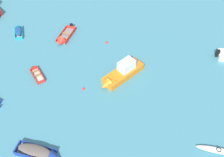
{
  "coord_description": "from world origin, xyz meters",
  "views": [
    {
      "loc": [
        2.51,
        1.04,
        19.36
      ],
      "look_at": [
        0.0,
        18.8,
        0.15
      ],
      "focal_mm": 40.98,
      "sensor_mm": 36.0,
      "label": 1
    }
  ],
  "objects_px": {
    "rowboat_red_back_row_left": "(63,39)",
    "motor_launch_orange_outer_right": "(121,74)",
    "rowboat_red_near_camera": "(35,71)",
    "mooring_buoy_between_boats_right": "(83,89)",
    "rowboat_turquoise_outer_left": "(18,30)",
    "kayak_white_cluster_outer": "(218,150)",
    "mooring_buoy_central": "(106,43)",
    "rowboat_deep_blue_near_right": "(42,153)"
  },
  "relations": [
    {
      "from": "kayak_white_cluster_outer",
      "to": "motor_launch_orange_outer_right",
      "type": "height_order",
      "value": "motor_launch_orange_outer_right"
    },
    {
      "from": "motor_launch_orange_outer_right",
      "to": "mooring_buoy_central",
      "type": "distance_m",
      "value": 5.93
    },
    {
      "from": "motor_launch_orange_outer_right",
      "to": "mooring_buoy_between_boats_right",
      "type": "xyz_separation_m",
      "value": [
        -3.5,
        -2.11,
        -0.56
      ]
    },
    {
      "from": "rowboat_turquoise_outer_left",
      "to": "rowboat_red_back_row_left",
      "type": "bearing_deg",
      "value": -8.29
    },
    {
      "from": "motor_launch_orange_outer_right",
      "to": "mooring_buoy_between_boats_right",
      "type": "distance_m",
      "value": 4.13
    },
    {
      "from": "kayak_white_cluster_outer",
      "to": "rowboat_turquoise_outer_left",
      "type": "distance_m",
      "value": 25.99
    },
    {
      "from": "rowboat_red_near_camera",
      "to": "motor_launch_orange_outer_right",
      "type": "relative_size",
      "value": 0.52
    },
    {
      "from": "rowboat_red_near_camera",
      "to": "motor_launch_orange_outer_right",
      "type": "xyz_separation_m",
      "value": [
        9.07,
        0.49,
        0.41
      ]
    },
    {
      "from": "mooring_buoy_between_boats_right",
      "to": "mooring_buoy_central",
      "type": "distance_m",
      "value": 7.62
    },
    {
      "from": "kayak_white_cluster_outer",
      "to": "mooring_buoy_central",
      "type": "xyz_separation_m",
      "value": [
        -11.21,
        12.58,
        -0.16
      ]
    },
    {
      "from": "rowboat_turquoise_outer_left",
      "to": "rowboat_red_back_row_left",
      "type": "distance_m",
      "value": 6.02
    },
    {
      "from": "rowboat_red_near_camera",
      "to": "mooring_buoy_central",
      "type": "relative_size",
      "value": 7.15
    },
    {
      "from": "rowboat_red_back_row_left",
      "to": "motor_launch_orange_outer_right",
      "type": "xyz_separation_m",
      "value": [
        7.56,
        -5.18,
        0.36
      ]
    },
    {
      "from": "rowboat_red_near_camera",
      "to": "kayak_white_cluster_outer",
      "type": "distance_m",
      "value": 19.14
    },
    {
      "from": "kayak_white_cluster_outer",
      "to": "rowboat_deep_blue_near_right",
      "type": "xyz_separation_m",
      "value": [
        -14.12,
        -2.32,
        0.18
      ]
    },
    {
      "from": "motor_launch_orange_outer_right",
      "to": "mooring_buoy_central",
      "type": "relative_size",
      "value": 13.81
    },
    {
      "from": "rowboat_turquoise_outer_left",
      "to": "motor_launch_orange_outer_right",
      "type": "relative_size",
      "value": 0.57
    },
    {
      "from": "mooring_buoy_central",
      "to": "mooring_buoy_between_boats_right",
      "type": "bearing_deg",
      "value": -98.76
    },
    {
      "from": "kayak_white_cluster_outer",
      "to": "mooring_buoy_central",
      "type": "height_order",
      "value": "kayak_white_cluster_outer"
    },
    {
      "from": "kayak_white_cluster_outer",
      "to": "mooring_buoy_between_boats_right",
      "type": "bearing_deg",
      "value": 157.82
    },
    {
      "from": "rowboat_turquoise_outer_left",
      "to": "rowboat_red_back_row_left",
      "type": "xyz_separation_m",
      "value": [
        5.96,
        -0.87,
        -0.05
      ]
    },
    {
      "from": "mooring_buoy_between_boats_right",
      "to": "motor_launch_orange_outer_right",
      "type": "bearing_deg",
      "value": 31.1
    },
    {
      "from": "rowboat_red_near_camera",
      "to": "kayak_white_cluster_outer",
      "type": "xyz_separation_m",
      "value": [
        17.94,
        -6.67,
        0.01
      ]
    },
    {
      "from": "kayak_white_cluster_outer",
      "to": "rowboat_turquoise_outer_left",
      "type": "relative_size",
      "value": 1.24
    },
    {
      "from": "mooring_buoy_between_boats_right",
      "to": "mooring_buoy_central",
      "type": "height_order",
      "value": "mooring_buoy_central"
    },
    {
      "from": "rowboat_red_back_row_left",
      "to": "motor_launch_orange_outer_right",
      "type": "distance_m",
      "value": 9.17
    },
    {
      "from": "motor_launch_orange_outer_right",
      "to": "mooring_buoy_between_boats_right",
      "type": "relative_size",
      "value": 16.14
    },
    {
      "from": "rowboat_red_back_row_left",
      "to": "mooring_buoy_between_boats_right",
      "type": "xyz_separation_m",
      "value": [
        4.06,
        -7.29,
        -0.2
      ]
    },
    {
      "from": "rowboat_red_back_row_left",
      "to": "motor_launch_orange_outer_right",
      "type": "relative_size",
      "value": 0.77
    },
    {
      "from": "rowboat_red_back_row_left",
      "to": "mooring_buoy_central",
      "type": "bearing_deg",
      "value": 2.64
    },
    {
      "from": "rowboat_turquoise_outer_left",
      "to": "mooring_buoy_between_boats_right",
      "type": "height_order",
      "value": "rowboat_turquoise_outer_left"
    },
    {
      "from": "rowboat_red_near_camera",
      "to": "rowboat_turquoise_outer_left",
      "type": "relative_size",
      "value": 0.9
    },
    {
      "from": "rowboat_red_near_camera",
      "to": "rowboat_red_back_row_left",
      "type": "distance_m",
      "value": 5.87
    },
    {
      "from": "rowboat_deep_blue_near_right",
      "to": "rowboat_red_back_row_left",
      "type": "xyz_separation_m",
      "value": [
        -2.31,
        14.65,
        -0.15
      ]
    },
    {
      "from": "rowboat_deep_blue_near_right",
      "to": "kayak_white_cluster_outer",
      "type": "bearing_deg",
      "value": 9.32
    },
    {
      "from": "rowboat_turquoise_outer_left",
      "to": "motor_launch_orange_outer_right",
      "type": "bearing_deg",
      "value": -24.09
    },
    {
      "from": "rowboat_turquoise_outer_left",
      "to": "rowboat_deep_blue_near_right",
      "type": "bearing_deg",
      "value": -61.97
    },
    {
      "from": "rowboat_red_back_row_left",
      "to": "rowboat_deep_blue_near_right",
      "type": "bearing_deg",
      "value": -81.06
    },
    {
      "from": "mooring_buoy_between_boats_right",
      "to": "rowboat_deep_blue_near_right",
      "type": "bearing_deg",
      "value": -103.38
    },
    {
      "from": "rowboat_red_near_camera",
      "to": "mooring_buoy_between_boats_right",
      "type": "bearing_deg",
      "value": -16.23
    },
    {
      "from": "kayak_white_cluster_outer",
      "to": "rowboat_red_near_camera",
      "type": "bearing_deg",
      "value": 159.62
    },
    {
      "from": "motor_launch_orange_outer_right",
      "to": "rowboat_red_near_camera",
      "type": "bearing_deg",
      "value": -176.89
    }
  ]
}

